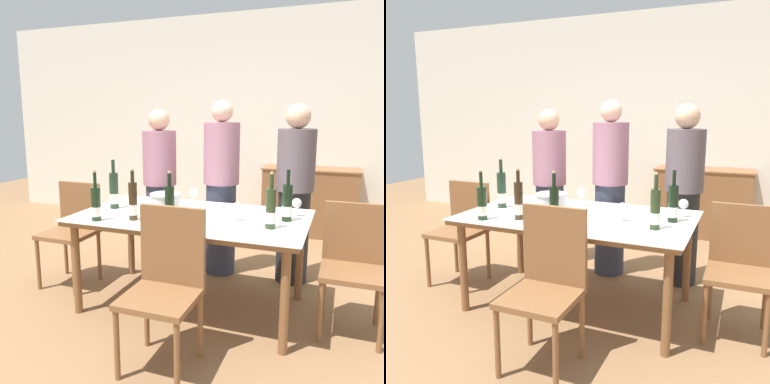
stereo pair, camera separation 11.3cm
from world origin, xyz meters
The scene contains 20 objects.
ground_plane centered at (0.00, 0.00, 0.00)m, with size 12.00×12.00×0.00m, color olive.
back_wall centered at (0.00, 2.65, 1.40)m, with size 8.00×0.10×2.80m.
sideboard_cabinet centered at (0.68, 2.36, 0.42)m, with size 1.17×0.46×0.84m.
dining_table centered at (0.00, 0.00, 0.67)m, with size 1.74×1.02×0.74m.
ice_bucket centered at (-0.15, -0.16, 0.84)m, with size 0.23×0.23×0.19m.
wine_bottle_0 centered at (-0.59, -0.39, 0.86)m, with size 0.07×0.07×0.37m.
wine_bottle_1 centered at (-0.35, -0.28, 0.87)m, with size 0.06×0.06×0.38m.
wine_bottle_2 centered at (-0.68, -0.01, 0.88)m, with size 0.07×0.07×0.40m.
wine_bottle_3 centered at (0.62, -0.15, 0.87)m, with size 0.07×0.07×0.39m.
wine_bottle_4 centered at (-0.05, -0.30, 0.87)m, with size 0.07×0.07×0.38m.
wine_bottle_5 centered at (0.70, 0.08, 0.87)m, with size 0.07×0.07×0.37m.
wine_glass_0 centered at (0.36, -0.04, 0.83)m, with size 0.07×0.07×0.14m.
wine_glass_1 centered at (-0.10, 0.30, 0.85)m, with size 0.08×0.08×0.15m.
wine_glass_2 centered at (0.75, 0.25, 0.84)m, with size 0.07×0.07×0.14m.
chair_near_front centered at (0.11, -0.73, 0.54)m, with size 0.42×0.42×0.95m.
chair_right_end centered at (1.16, 0.08, 0.51)m, with size 0.42×0.42×0.89m.
chair_left_end centered at (-1.16, 0.08, 0.53)m, with size 0.42×0.42×0.89m.
person_host centered at (-0.65, 0.80, 0.77)m, with size 0.33×0.33×1.55m.
person_guest_left centered at (0.00, 0.76, 0.81)m, with size 0.33×0.33×1.62m.
person_guest_right centered at (0.67, 0.79, 0.80)m, with size 0.33×0.33×1.59m.
Camera 1 is at (1.07, -2.81, 1.50)m, focal length 38.00 mm.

